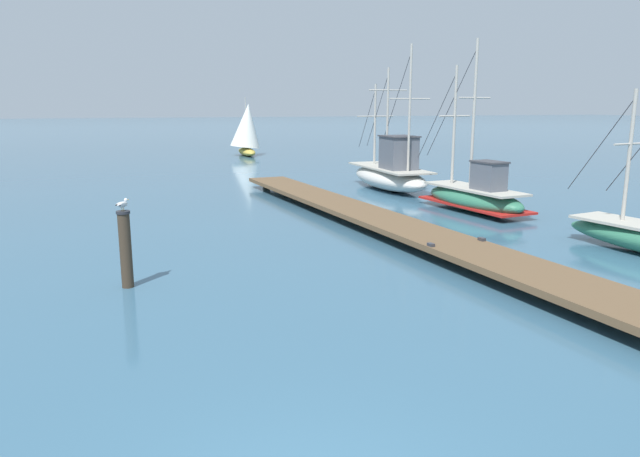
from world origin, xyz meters
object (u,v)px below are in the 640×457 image
at_px(fishing_boat_1, 391,173).
at_px(mooring_piling, 125,248).
at_px(fishing_boat_2, 475,196).
at_px(distant_sailboat, 247,129).
at_px(perched_seagull, 122,204).

bearing_deg(fishing_boat_1, mooring_piling, -136.73).
bearing_deg(fishing_boat_1, fishing_boat_2, -87.27).
bearing_deg(mooring_piling, fishing_boat_2, 22.82).
distance_m(mooring_piling, distant_sailboat, 35.20).
xyz_separation_m(fishing_boat_2, perched_seagull, (-12.91, -5.43, 1.27)).
height_order(mooring_piling, distant_sailboat, distant_sailboat).
distance_m(fishing_boat_1, mooring_piling, 17.30).
bearing_deg(distant_sailboat, fishing_boat_2, -85.67).
bearing_deg(perched_seagull, mooring_piling, 47.45).
xyz_separation_m(mooring_piling, perched_seagull, (-0.00, -0.00, 0.97)).
bearing_deg(distant_sailboat, mooring_piling, -107.85).
height_order(fishing_boat_1, mooring_piling, fishing_boat_1).
relative_size(fishing_boat_1, mooring_piling, 4.18).
relative_size(mooring_piling, perched_seagull, 5.57).
xyz_separation_m(fishing_boat_2, distant_sailboat, (-2.12, 28.05, 1.50)).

